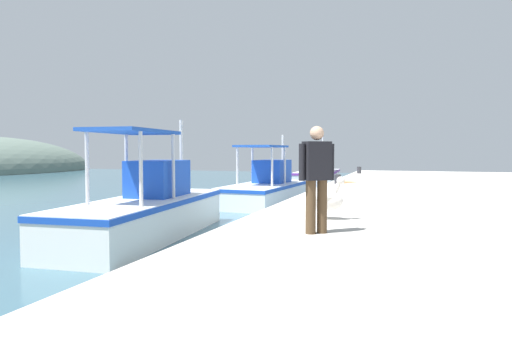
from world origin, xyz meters
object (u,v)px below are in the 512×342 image
Objects in this scene: fishing_boat_third at (267,188)px; fisherman_standing at (317,175)px; fishing_boat_second at (146,210)px; mooring_bollard_nearest at (338,179)px; mooring_bollard_second at (359,170)px; fishing_boat_fourth at (318,175)px; pelican at (326,198)px.

fishing_boat_third is 10.51m from fisherman_standing.
fisherman_standing is (-9.69, -3.92, 1.13)m from fishing_boat_third.
fishing_boat_third is 3.36× the size of fisherman_standing.
fishing_boat_second reaches higher than fisherman_standing.
fishing_boat_third is 2.84m from mooring_bollard_nearest.
mooring_bollard_nearest is 8.31m from mooring_bollard_second.
fishing_boat_fourth is at bearing 10.86° from fisherman_standing.
fisherman_standing is (-1.46, -0.11, 0.53)m from pelican.
fishing_boat_second is at bearing 80.06° from pelican.
mooring_bollard_second is at bearing 3.72° from fisherman_standing.
mooring_bollard_second is (8.31, -0.00, 0.01)m from mooring_bollard_nearest.
fishing_boat_fourth is 18.82m from fisherman_standing.
fishing_boat_fourth reaches higher than mooring_bollard_nearest.
fishing_boat_third is at bearing -5.31° from fishing_boat_second.
pelican is at bearing -168.58° from fishing_boat_fourth.
fishing_boat_second is 16.90m from mooring_bollard_second.
pelican is 1.55m from fisherman_standing.
mooring_bollard_nearest is at bearing 180.00° from mooring_bollard_second.
fisherman_standing is (-2.25, -4.61, 1.06)m from fishing_boat_second.
fishing_boat_second is 16.37× the size of mooring_bollard_nearest.
fishing_boat_third is 5.94× the size of pelican.
mooring_bollard_second is (0.35, -2.32, 0.29)m from fishing_boat_fourth.
fisherman_standing is (-18.45, -3.54, 1.02)m from fishing_boat_fourth.
fishing_boat_third is at bearing 22.03° from fisherman_standing.
fishing_boat_second reaches higher than fishing_boat_third.
fishing_boat_second is at bearing 168.43° from mooring_bollard_second.
pelican is 9.11m from mooring_bollard_nearest.
pelican reaches higher than mooring_bollard_nearest.
mooring_bollard_nearest is at bearing -22.34° from fishing_boat_second.
mooring_bollard_nearest is (10.50, 1.22, -0.75)m from fisherman_standing.
fishing_boat_second is 6.31× the size of pelican.
fishing_boat_second is 5.24m from fisherman_standing.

